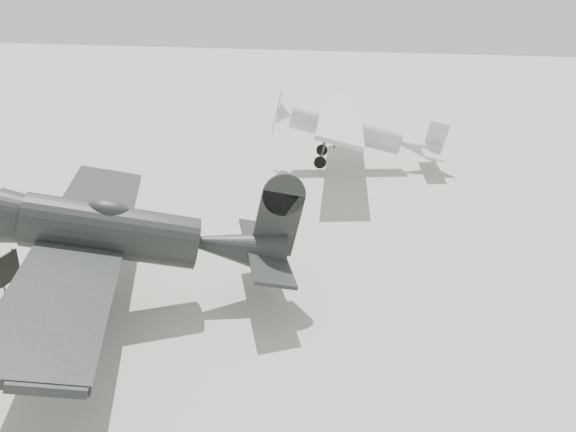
% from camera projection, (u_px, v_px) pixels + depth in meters
% --- Properties ---
extents(ground, '(160.00, 160.00, 0.00)m').
position_uv_depth(ground, '(260.00, 292.00, 17.49)').
color(ground, '#9E9B8C').
rests_on(ground, ground).
extents(lowwing_monoplane, '(9.96, 12.71, 4.22)m').
position_uv_depth(lowwing_monoplane, '(129.00, 235.00, 16.04)').
color(lowwing_monoplane, black).
rests_on(lowwing_monoplane, ground).
extents(highwing_monoplane, '(9.02, 12.64, 3.57)m').
position_uv_depth(highwing_monoplane, '(353.00, 126.00, 29.40)').
color(highwing_monoplane, '#AFB2B5').
rests_on(highwing_monoplane, ground).
extents(sign_board, '(0.10, 0.93, 1.34)m').
position_uv_depth(sign_board, '(8.00, 269.00, 17.22)').
color(sign_board, '#333333').
rests_on(sign_board, ground).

